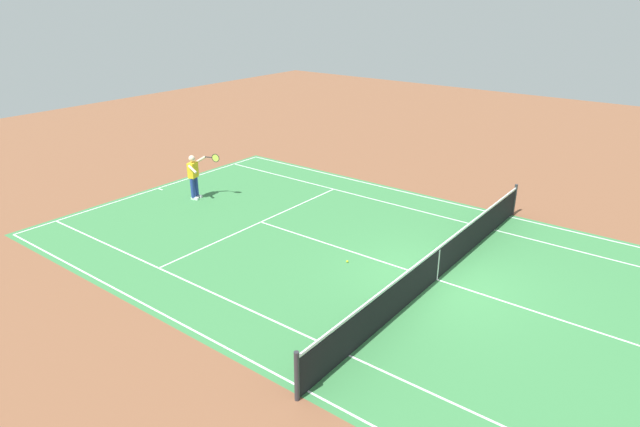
# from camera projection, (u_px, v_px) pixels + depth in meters

# --- Properties ---
(ground_plane) EXTENTS (60.00, 60.00, 0.00)m
(ground_plane) POSITION_uv_depth(u_px,v_px,m) (436.00, 279.00, 14.43)
(ground_plane) COLOR brown
(court_slab) EXTENTS (24.20, 11.40, 0.00)m
(court_slab) POSITION_uv_depth(u_px,v_px,m) (437.00, 279.00, 14.43)
(court_slab) COLOR #387A42
(court_slab) RESTS_ON ground_plane
(court_line_markings) EXTENTS (23.85, 11.05, 0.01)m
(court_line_markings) POSITION_uv_depth(u_px,v_px,m) (437.00, 279.00, 14.43)
(court_line_markings) COLOR white
(court_line_markings) RESTS_ON ground_plane
(tennis_net) EXTENTS (0.10, 11.70, 1.08)m
(tennis_net) POSITION_uv_depth(u_px,v_px,m) (438.00, 263.00, 14.24)
(tennis_net) COLOR #2D2D33
(tennis_net) RESTS_ON ground_plane
(tennis_player_near) EXTENTS (0.97, 0.88, 1.70)m
(tennis_player_near) POSITION_uv_depth(u_px,v_px,m) (194.00, 174.00, 19.78)
(tennis_player_near) COLOR navy
(tennis_player_near) RESTS_ON ground_plane
(tennis_ball) EXTENTS (0.07, 0.07, 0.07)m
(tennis_ball) POSITION_uv_depth(u_px,v_px,m) (347.00, 261.00, 15.32)
(tennis_ball) COLOR #CCE01E
(tennis_ball) RESTS_ON ground_plane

